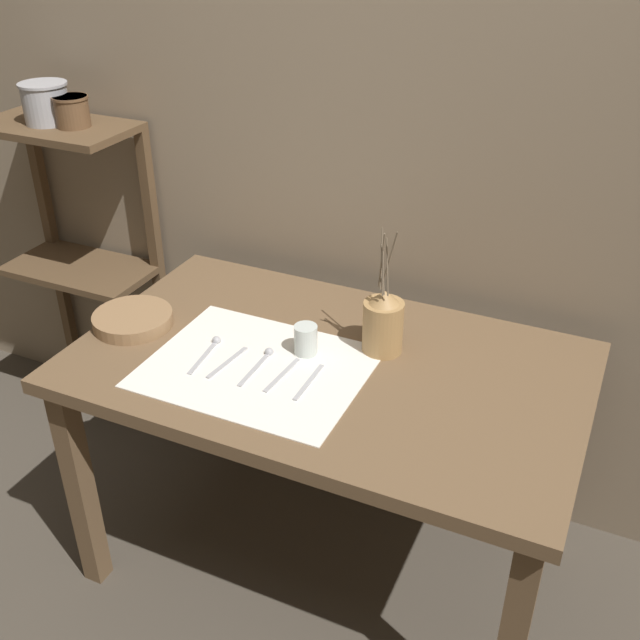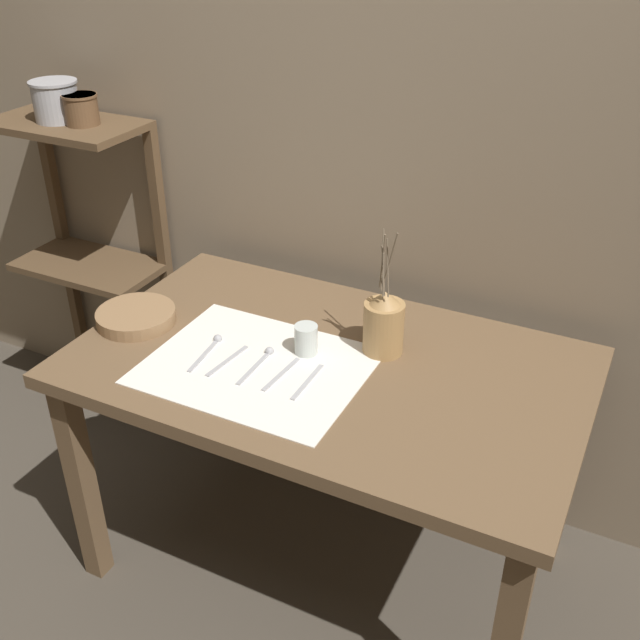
% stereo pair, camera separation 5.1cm
% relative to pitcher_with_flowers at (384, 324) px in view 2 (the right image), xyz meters
% --- Properties ---
extents(ground_plane, '(12.00, 12.00, 0.00)m').
position_rel_pitcher_with_flowers_xyz_m(ground_plane, '(-0.11, -0.11, -0.83)').
color(ground_plane, '#473F35').
extents(stone_wall_back, '(7.00, 0.06, 2.40)m').
position_rel_pitcher_with_flowers_xyz_m(stone_wall_back, '(-0.11, 0.40, 0.37)').
color(stone_wall_back, gray).
rests_on(stone_wall_back, ground_plane).
extents(wooden_table, '(1.33, 0.80, 0.74)m').
position_rel_pitcher_with_flowers_xyz_m(wooden_table, '(-0.11, -0.11, -0.18)').
color(wooden_table, brown).
rests_on(wooden_table, ground_plane).
extents(wooden_shelf_unit, '(0.52, 0.29, 1.16)m').
position_rel_pitcher_with_flowers_xyz_m(wooden_shelf_unit, '(-1.21, 0.25, -0.03)').
color(wooden_shelf_unit, brown).
rests_on(wooden_shelf_unit, ground_plane).
extents(linen_cloth, '(0.56, 0.45, 0.00)m').
position_rel_pitcher_with_flowers_xyz_m(linen_cloth, '(-0.26, -0.21, -0.08)').
color(linen_cloth, white).
rests_on(linen_cloth, wooden_table).
extents(pitcher_with_flowers, '(0.11, 0.11, 0.36)m').
position_rel_pitcher_with_flowers_xyz_m(pitcher_with_flowers, '(0.00, 0.00, 0.00)').
color(pitcher_with_flowers, '#A87F4C').
rests_on(pitcher_with_flowers, wooden_table).
extents(wooden_bowl, '(0.22, 0.22, 0.04)m').
position_rel_pitcher_with_flowers_xyz_m(wooden_bowl, '(-0.68, -0.17, -0.07)').
color(wooden_bowl, '#8E6B47').
rests_on(wooden_bowl, wooden_table).
extents(glass_tumbler_near, '(0.06, 0.06, 0.08)m').
position_rel_pitcher_with_flowers_xyz_m(glass_tumbler_near, '(-0.18, -0.10, -0.04)').
color(glass_tumbler_near, silver).
rests_on(glass_tumbler_near, wooden_table).
extents(spoon_outer, '(0.04, 0.18, 0.02)m').
position_rel_pitcher_with_flowers_xyz_m(spoon_outer, '(-0.42, -0.18, -0.08)').
color(spoon_outer, '#A8A8AD').
rests_on(spoon_outer, wooden_table).
extents(fork_outer, '(0.03, 0.16, 0.00)m').
position_rel_pitcher_with_flowers_xyz_m(fork_outer, '(-0.34, -0.23, -0.08)').
color(fork_outer, '#A8A8AD').
rests_on(fork_outer, wooden_table).
extents(spoon_inner, '(0.02, 0.18, 0.02)m').
position_rel_pitcher_with_flowers_xyz_m(spoon_inner, '(-0.26, -0.18, -0.08)').
color(spoon_inner, '#A8A8AD').
rests_on(spoon_inner, wooden_table).
extents(fork_inner, '(0.02, 0.16, 0.00)m').
position_rel_pitcher_with_flowers_xyz_m(fork_inner, '(-0.19, -0.22, -0.08)').
color(fork_inner, '#A8A8AD').
rests_on(fork_inner, wooden_table).
extents(knife_center, '(0.01, 0.16, 0.00)m').
position_rel_pitcher_with_flowers_xyz_m(knife_center, '(-0.11, -0.22, -0.08)').
color(knife_center, '#A8A8AD').
rests_on(knife_center, wooden_table).
extents(metal_pot_large, '(0.15, 0.15, 0.13)m').
position_rel_pitcher_with_flowers_xyz_m(metal_pot_large, '(-1.24, 0.21, 0.40)').
color(metal_pot_large, '#A8A8AD').
rests_on(metal_pot_large, wooden_shelf_unit).
extents(metal_pot_small, '(0.11, 0.11, 0.10)m').
position_rel_pitcher_with_flowers_xyz_m(metal_pot_small, '(-1.13, 0.21, 0.38)').
color(metal_pot_small, brown).
rests_on(metal_pot_small, wooden_shelf_unit).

